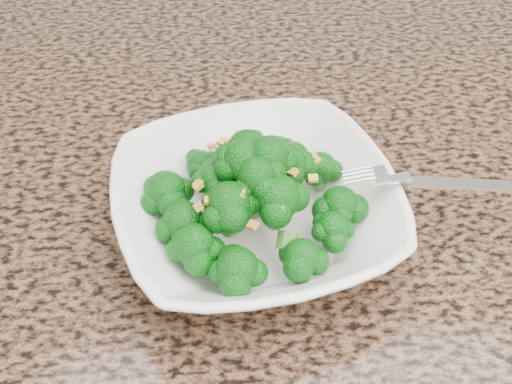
{
  "coord_description": "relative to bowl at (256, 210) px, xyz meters",
  "views": [
    {
      "loc": [
        -0.18,
        -0.19,
        1.32
      ],
      "look_at": [
        -0.16,
        0.19,
        0.95
      ],
      "focal_mm": 45.0,
      "sensor_mm": 36.0,
      "label": 1
    }
  ],
  "objects": [
    {
      "name": "fork",
      "position": [
        0.12,
        -0.01,
        0.03
      ],
      "size": [
        0.17,
        0.04,
        0.01
      ],
      "primitive_type": null,
      "rotation": [
        0.0,
        0.0,
        0.09
      ],
      "color": "silver",
      "rests_on": "bowl"
    },
    {
      "name": "granite_counter",
      "position": [
        0.16,
        0.11,
        -0.04
      ],
      "size": [
        1.64,
        1.04,
        0.03
      ],
      "primitive_type": "cube",
      "color": "brown",
      "rests_on": "cabinet"
    },
    {
      "name": "broccoli_pile",
      "position": [
        -0.0,
        0.0,
        0.06
      ],
      "size": [
        0.21,
        0.21,
        0.06
      ],
      "primitive_type": null,
      "color": "#0A5E0E",
      "rests_on": "bowl"
    },
    {
      "name": "bowl",
      "position": [
        0.0,
        0.0,
        0.0
      ],
      "size": [
        0.28,
        0.28,
        0.06
      ],
      "primitive_type": "imported",
      "rotation": [
        0.0,
        0.0,
        0.2
      ],
      "color": "white",
      "rests_on": "granite_counter"
    },
    {
      "name": "garlic_topping",
      "position": [
        0.0,
        0.0,
        0.09
      ],
      "size": [
        0.12,
        0.12,
        0.01
      ],
      "primitive_type": null,
      "color": "gold",
      "rests_on": "broccoli_pile"
    },
    {
      "name": "cabinet",
      "position": [
        0.16,
        0.11,
        -0.49
      ],
      "size": [
        1.55,
        0.95,
        0.87
      ],
      "primitive_type": "cube",
      "color": "#351F15",
      "rests_on": "ground"
    }
  ]
}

